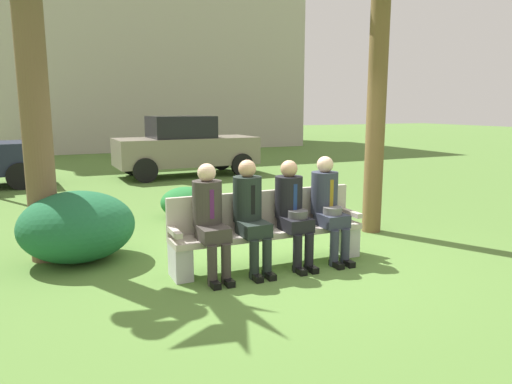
# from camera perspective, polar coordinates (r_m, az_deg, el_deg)

# --- Properties ---
(ground_plane) EXTENTS (80.00, 80.00, 0.00)m
(ground_plane) POSITION_cam_1_polar(r_m,az_deg,el_deg) (6.11, 2.77, -8.16)
(ground_plane) COLOR #507732
(park_bench) EXTENTS (2.44, 0.44, 0.90)m
(park_bench) POSITION_cam_1_polar(r_m,az_deg,el_deg) (5.86, 1.36, -4.49)
(park_bench) COLOR #B7AD9E
(park_bench) RESTS_ON ground
(seated_man_leftmost) EXTENTS (0.34, 0.72, 1.30)m
(seated_man_leftmost) POSITION_cam_1_polar(r_m,az_deg,el_deg) (5.39, -5.57, -2.71)
(seated_man_leftmost) COLOR #38332D
(seated_man_leftmost) RESTS_ON ground
(seated_man_centerleft) EXTENTS (0.34, 0.72, 1.32)m
(seated_man_centerleft) POSITION_cam_1_polar(r_m,az_deg,el_deg) (5.56, -0.70, -2.15)
(seated_man_centerleft) COLOR #1E2823
(seated_man_centerleft) RESTS_ON ground
(seated_man_centerright) EXTENTS (0.34, 0.72, 1.29)m
(seated_man_centerright) POSITION_cam_1_polar(r_m,az_deg,el_deg) (5.80, 4.38, -1.86)
(seated_man_centerright) COLOR black
(seated_man_centerright) RESTS_ON ground
(seated_man_rightmost) EXTENTS (0.34, 0.72, 1.31)m
(seated_man_rightmost) POSITION_cam_1_polar(r_m,az_deg,el_deg) (6.05, 8.65, -1.31)
(seated_man_rightmost) COLOR #2D3342
(seated_man_rightmost) RESTS_ON ground
(palm_tree_tall) EXTENTS (1.47, 1.52, 4.47)m
(palm_tree_tall) POSITION_cam_1_polar(r_m,az_deg,el_deg) (6.52, -25.86, 19.07)
(palm_tree_tall) COLOR brown
(palm_tree_tall) RESTS_ON ground
(shrub_near_bench) EXTENTS (1.42, 1.30, 0.89)m
(shrub_near_bench) POSITION_cam_1_polar(r_m,az_deg,el_deg) (6.38, -20.70, -3.89)
(shrub_near_bench) COLOR #1C5C35
(shrub_near_bench) RESTS_ON ground
(shrub_mid_lawn) EXTENTS (0.87, 0.80, 0.54)m
(shrub_mid_lawn) POSITION_cam_1_polar(r_m,az_deg,el_deg) (8.44, -8.49, -1.23)
(shrub_mid_lawn) COLOR #257433
(shrub_mid_lawn) RESTS_ON ground
(parked_car_far) EXTENTS (3.95, 1.82, 1.68)m
(parked_car_far) POSITION_cam_1_polar(r_m,az_deg,el_deg) (13.55, -8.49, 5.46)
(parked_car_far) COLOR slate
(parked_car_far) RESTS_ON ground
(building_backdrop) EXTENTS (14.82, 8.15, 10.09)m
(building_backdrop) POSITION_cam_1_polar(r_m,az_deg,el_deg) (25.40, -13.47, 17.00)
(building_backdrop) COLOR #AEA598
(building_backdrop) RESTS_ON ground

